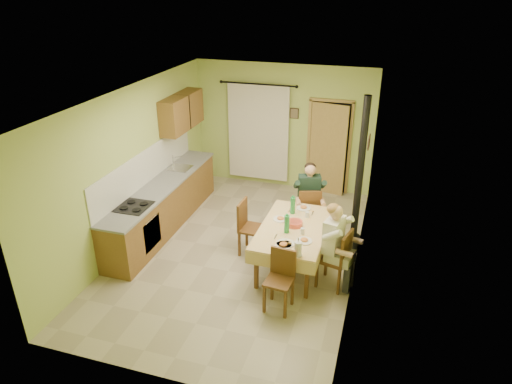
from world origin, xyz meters
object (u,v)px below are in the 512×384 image
(chair_far, at_px, (308,220))
(chair_near, at_px, (279,292))
(chair_left, at_px, (252,238))
(man_far, at_px, (309,192))
(stove_flue, at_px, (357,199))
(chair_right, at_px, (333,269))
(man_right, at_px, (335,237))
(dining_table, at_px, (293,247))

(chair_far, bearing_deg, chair_near, -106.89)
(chair_near, relative_size, chair_left, 0.95)
(man_far, xyz_separation_m, stove_flue, (0.89, -0.35, 0.15))
(chair_far, xyz_separation_m, chair_right, (0.69, -1.46, 0.00))
(man_right, bearing_deg, chair_far, 39.17)
(chair_right, height_order, stove_flue, stove_flue)
(chair_near, relative_size, stove_flue, 0.33)
(chair_right, distance_m, man_right, 0.59)
(dining_table, relative_size, man_far, 1.30)
(chair_near, height_order, chair_left, chair_left)
(dining_table, distance_m, chair_left, 0.82)
(chair_right, height_order, man_far, man_far)
(dining_table, xyz_separation_m, man_far, (0.03, 1.16, 0.50))
(man_right, bearing_deg, stove_flue, 4.07)
(dining_table, height_order, chair_right, chair_right)
(man_far, bearing_deg, chair_near, -106.79)
(man_far, bearing_deg, chair_far, -90.00)
(chair_far, xyz_separation_m, man_far, (-0.00, 0.01, 0.59))
(chair_near, bearing_deg, chair_left, -52.44)
(chair_right, height_order, man_right, man_right)
(chair_near, xyz_separation_m, chair_right, (0.68, 0.79, 0.00))
(chair_right, bearing_deg, dining_table, 80.39)
(chair_left, height_order, man_far, man_far)
(chair_far, relative_size, chair_left, 0.99)
(man_far, bearing_deg, chair_right, -81.93)
(chair_left, bearing_deg, chair_right, 73.07)
(chair_left, height_order, man_right, man_right)
(chair_far, xyz_separation_m, chair_near, (0.01, -2.25, -0.00))
(chair_near, bearing_deg, dining_table, -82.17)
(chair_far, distance_m, chair_near, 2.25)
(dining_table, xyz_separation_m, chair_far, (0.03, 1.14, -0.09))
(chair_left, distance_m, man_right, 1.69)
(dining_table, xyz_separation_m, chair_left, (-0.78, 0.21, -0.09))
(dining_table, relative_size, man_right, 1.30)
(man_far, distance_m, stove_flue, 0.96)
(chair_far, distance_m, man_far, 0.59)
(chair_left, bearing_deg, man_right, 73.02)
(chair_far, height_order, stove_flue, stove_flue)
(man_far, bearing_deg, chair_left, -147.94)
(chair_near, bearing_deg, chair_far, -84.19)
(chair_near, relative_size, man_right, 0.67)
(chair_right, relative_size, stove_flue, 0.35)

